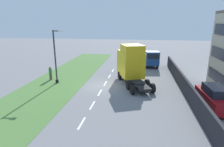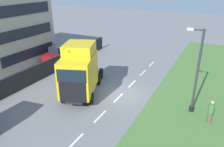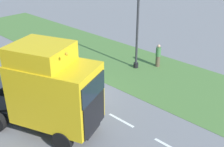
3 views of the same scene
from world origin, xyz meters
TOP-DOWN VIEW (x-y plane):
  - ground_plane at (0.00, 0.00)m, footprint 120.00×120.00m
  - grass_verge at (-6.00, 0.00)m, footprint 7.00×44.00m
  - lane_markings at (0.00, -0.70)m, footprint 0.16×17.80m
  - boundary_wall at (9.00, 0.00)m, footprint 0.25×24.00m
  - lorry_cab at (3.08, 2.13)m, footprint 4.89×7.71m
  - parked_car at (10.76, -4.41)m, footprint 2.09×4.82m
  - lamp_post at (-5.96, 0.20)m, footprint 1.31×0.38m
  - pedestrian at (-7.39, 1.27)m, footprint 0.39×0.39m

SIDE VIEW (x-z plane):
  - ground_plane at x=0.00m, z-range 0.00..0.00m
  - lane_markings at x=0.00m, z-range 0.00..0.00m
  - grass_verge at x=-6.00m, z-range 0.00..0.01m
  - boundary_wall at x=9.00m, z-range 0.00..1.71m
  - pedestrian at x=-7.39m, z-range -0.01..1.81m
  - parked_car at x=10.76m, z-range -0.03..2.04m
  - lorry_cab at x=3.08m, z-range -0.05..4.83m
  - lamp_post at x=-5.96m, z-range -0.32..6.16m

